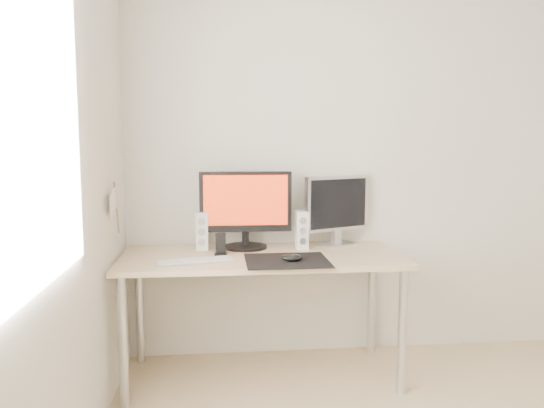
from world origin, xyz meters
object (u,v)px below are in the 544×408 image
second_monitor (337,207)px  phone_dock (221,249)px  speaker_left (202,231)px  main_monitor (246,207)px  keyboard (196,261)px  speaker_right (302,230)px  mouse (291,258)px  desk (262,268)px

second_monitor → phone_dock: size_ratio=3.39×
speaker_left → phone_dock: speaker_left is taller
phone_dock → main_monitor: bearing=50.0°
main_monitor → phone_dock: size_ratio=4.29×
keyboard → phone_dock: bearing=51.1°
second_monitor → speaker_left: second_monitor is taller
speaker_right → keyboard: (-0.63, -0.32, -0.11)m
keyboard → phone_dock: (0.13, 0.17, 0.03)m
mouse → speaker_right: bearing=72.5°
desk → speaker_right: 0.35m
mouse → speaker_right: 0.39m
mouse → second_monitor: second_monitor is taller
mouse → desk: bearing=124.6°
desk → speaker_left: speaker_left is taller
desk → phone_dock: phone_dock is taller
speaker_left → keyboard: 0.36m
main_monitor → keyboard: bearing=-129.5°
second_monitor → speaker_left: 0.84m
speaker_left → keyboard: size_ratio=0.52×
speaker_right → keyboard: size_ratio=0.52×
mouse → main_monitor: 0.51m
keyboard → desk: bearing=24.0°
speaker_right → second_monitor: bearing=16.8°
desk → speaker_left: (-0.34, 0.18, 0.19)m
main_monitor → phone_dock: (-0.15, -0.18, -0.22)m
desk → speaker_right: bearing=31.1°
speaker_right → phone_dock: 0.52m
desk → phone_dock: 0.26m
mouse → speaker_right: size_ratio=0.49×
second_monitor → speaker_left: size_ratio=1.91×
keyboard → mouse: bearing=-4.6°
mouse → desk: mouse is taller
second_monitor → keyboard: 0.97m
mouse → main_monitor: bearing=119.9°
second_monitor → speaker_right: 0.27m
speaker_right → mouse: bearing=-107.5°
speaker_left → speaker_right: (0.60, -0.02, 0.00)m
speaker_left → phone_dock: (0.11, -0.18, -0.07)m
main_monitor → speaker_right: 0.37m
mouse → phone_dock: size_ratio=0.87×
speaker_left → phone_dock: bearing=-58.2°
main_monitor → mouse: bearing=-60.1°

